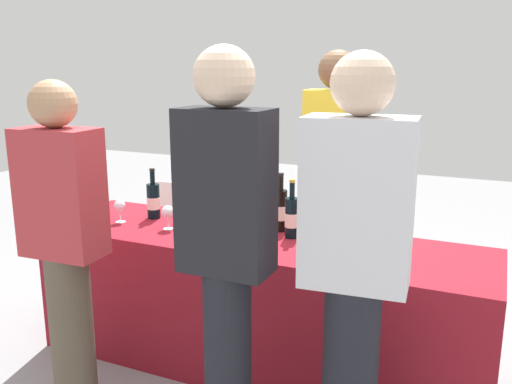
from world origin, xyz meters
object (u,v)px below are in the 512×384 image
(wine_bottle_3, at_px, (292,217))
(wine_glass_2, at_px, (349,243))
(wine_bottle_2, at_px, (281,210))
(guest_0, at_px, (64,238))
(guest_1, at_px, (226,245))
(wine_bottle_0, at_px, (153,200))
(wine_glass_1, at_px, (168,213))
(wine_bottle_1, at_px, (187,199))
(server_pouring, at_px, (334,179))
(wine_glass_0, at_px, (120,207))
(guest_2, at_px, (355,263))
(menu_board, at_px, (187,231))

(wine_bottle_3, xyz_separation_m, wine_glass_2, (0.38, -0.26, -0.01))
(wine_bottle_2, distance_m, guest_0, 1.15)
(wine_bottle_3, xyz_separation_m, guest_1, (0.03, -0.81, 0.10))
(wine_bottle_0, xyz_separation_m, guest_0, (0.06, -0.80, 0.01))
(wine_bottle_3, relative_size, wine_glass_1, 2.31)
(wine_bottle_0, height_order, wine_glass_2, wine_bottle_0)
(wine_bottle_1, bearing_deg, wine_bottle_3, -6.55)
(wine_bottle_2, distance_m, wine_glass_1, 0.63)
(wine_bottle_2, distance_m, server_pouring, 0.53)
(wine_glass_0, height_order, server_pouring, server_pouring)
(wine_bottle_3, distance_m, guest_1, 0.82)
(wine_glass_2, bearing_deg, wine_bottle_2, 144.11)
(guest_1, distance_m, guest_2, 0.50)
(wine_bottle_1, distance_m, server_pouring, 0.91)
(wine_glass_2, distance_m, server_pouring, 0.91)
(wine_bottle_2, bearing_deg, guest_1, -81.92)
(wine_glass_2, distance_m, guest_2, 0.48)
(wine_bottle_1, height_order, guest_2, guest_2)
(wine_bottle_3, xyz_separation_m, menu_board, (-1.19, 0.87, -0.48))
(wine_glass_1, distance_m, server_pouring, 1.05)
(wine_glass_2, bearing_deg, wine_glass_0, 175.48)
(wine_glass_2, height_order, guest_1, guest_1)
(wine_bottle_1, relative_size, guest_2, 0.20)
(wine_bottle_0, bearing_deg, server_pouring, 30.85)
(wine_bottle_1, bearing_deg, guest_0, -98.99)
(wine_glass_0, bearing_deg, wine_bottle_2, 14.37)
(wine_bottle_1, xyz_separation_m, guest_1, (0.73, -0.89, 0.09))
(guest_0, bearing_deg, wine_bottle_2, 47.29)
(wine_bottle_0, relative_size, wine_bottle_3, 0.96)
(wine_glass_1, xyz_separation_m, server_pouring, (0.75, 0.73, 0.12))
(wine_bottle_1, bearing_deg, wine_glass_1, -87.12)
(wine_bottle_3, height_order, wine_glass_0, wine_bottle_3)
(wine_bottle_0, distance_m, server_pouring, 1.12)
(guest_2, bearing_deg, wine_glass_0, 154.72)
(wine_bottle_0, height_order, guest_0, guest_0)
(guest_0, bearing_deg, server_pouring, 54.12)
(wine_bottle_0, relative_size, server_pouring, 0.17)
(wine_glass_2, relative_size, guest_0, 0.09)
(wine_glass_0, xyz_separation_m, server_pouring, (1.08, 0.73, 0.12))
(wine_bottle_0, xyz_separation_m, wine_glass_1, (0.21, -0.16, -0.01))
(wine_bottle_1, distance_m, guest_0, 0.88)
(wine_glass_1, height_order, guest_0, guest_0)
(wine_glass_1, xyz_separation_m, guest_1, (0.72, -0.66, 0.12))
(server_pouring, bearing_deg, guest_2, 106.58)
(wine_bottle_2, bearing_deg, menu_board, 144.65)
(wine_glass_0, height_order, wine_glass_1, wine_glass_1)
(wine_bottle_0, distance_m, wine_bottle_3, 0.89)
(wine_glass_0, height_order, guest_2, guest_2)
(guest_0, relative_size, guest_1, 0.92)
(wine_bottle_1, distance_m, wine_bottle_3, 0.70)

